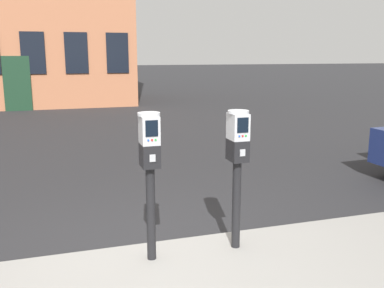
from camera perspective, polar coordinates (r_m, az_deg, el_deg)
The scene contains 3 objects.
ground_plane at distance 4.80m, azimuth -4.77°, elevation -15.24°, with size 160.00×160.00×0.00m, color #28282B.
parking_meter_near_kerb at distance 4.21m, azimuth -5.59°, elevation -2.13°, with size 0.22×0.25×1.50m.
parking_meter_twin_adjacent at distance 4.48m, azimuth 6.02°, elevation -1.41°, with size 0.22×0.25×1.48m.
Camera 1 is at (-0.90, -4.18, 2.18)m, focal length 40.44 mm.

